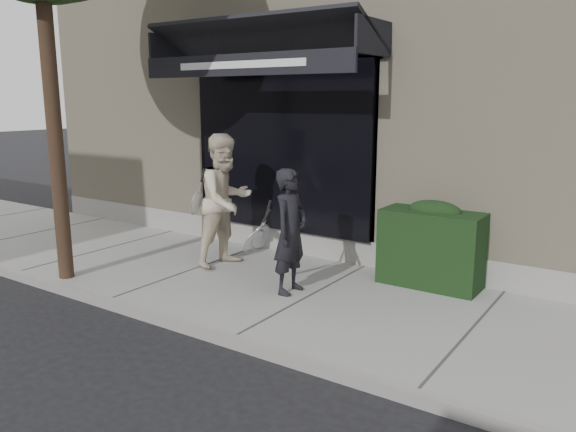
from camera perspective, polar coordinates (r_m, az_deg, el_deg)
The scene contains 7 objects.
ground at distance 7.22m, azimuth 2.39°, elevation -8.87°, with size 80.00×80.00×0.00m, color black.
sidewalk at distance 7.20m, azimuth 2.40°, elevation -8.42°, with size 20.00×3.00×0.12m, color #969691.
curb at distance 6.03m, azimuth -5.57°, elevation -12.54°, with size 20.00×0.10×0.14m, color gray.
building_facade at distance 11.28m, azimuth 16.17°, elevation 12.34°, with size 14.30×8.04×5.64m.
hedge at distance 7.65m, azimuth 14.47°, elevation -2.87°, with size 1.30×0.70×1.14m.
pedestrian_front at distance 7.05m, azimuth 0.21°, elevation -1.60°, with size 0.64×0.81×1.59m.
pedestrian_back at distance 8.25m, azimuth -6.36°, elevation 1.58°, with size 0.87×1.04×1.94m.
Camera 1 is at (3.53, -5.75, 2.56)m, focal length 35.00 mm.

